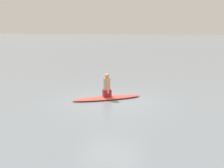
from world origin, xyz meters
name	(u,v)px	position (x,y,z in m)	size (l,w,h in m)	color
ground_plane	(111,101)	(0.00, 0.00, 0.00)	(400.00, 400.00, 0.00)	gray
surfboard	(107,98)	(-0.20, -0.29, 0.05)	(3.01, 0.62, 0.10)	#D84C3F
person_paddler	(107,86)	(-0.20, -0.29, 0.56)	(0.42, 0.43, 1.01)	#A51E23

